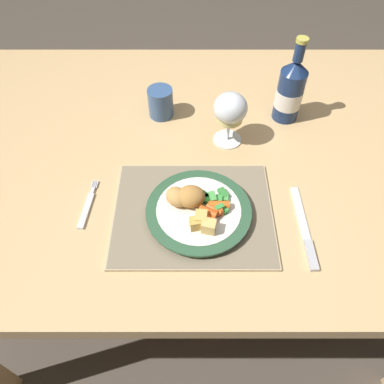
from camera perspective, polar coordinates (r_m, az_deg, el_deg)
The scene contains 13 objects.
ground_plane at distance 1.58m, azimuth 1.17°, elevation -12.83°, with size 6.00×6.00×0.00m, color #4C4238.
dining_table at distance 1.03m, azimuth 1.75°, elevation 3.52°, with size 1.41×0.94×0.74m.
placemat at distance 0.83m, azimuth 0.01°, elevation -3.20°, with size 0.35×0.28×0.01m.
dinner_plate at distance 0.82m, azimuth 0.88°, elevation -2.98°, with size 0.23×0.23×0.02m.
breaded_croquettes at distance 0.80m, azimuth -1.14°, elevation -0.71°, with size 0.10×0.07×0.04m.
green_beans_pile at distance 0.81m, azimuth 3.10°, elevation -1.30°, with size 0.09×0.07×0.02m.
glazed_carrots at distance 0.79m, azimuth 2.90°, elevation -2.95°, with size 0.07×0.06×0.02m.
fork at distance 0.87m, azimuth -15.81°, elevation -2.27°, with size 0.03×0.14×0.01m.
table_knife at distance 0.84m, azimuth 16.77°, elevation -5.99°, with size 0.02×0.22×0.01m.
wine_glass at distance 0.93m, azimuth 5.66°, elevation 12.30°, with size 0.08×0.08×0.14m.
bottle at distance 1.04m, azimuth 14.54°, elevation 14.74°, with size 0.07×0.07×0.23m.
roast_potatoes at distance 0.77m, azimuth 1.49°, elevation -4.69°, with size 0.06×0.05×0.03m.
drinking_cup at distance 1.05m, azimuth -4.99°, elevation 13.51°, with size 0.07×0.07×0.08m.
Camera 1 is at (-0.03, -0.70, 1.42)m, focal length 35.00 mm.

